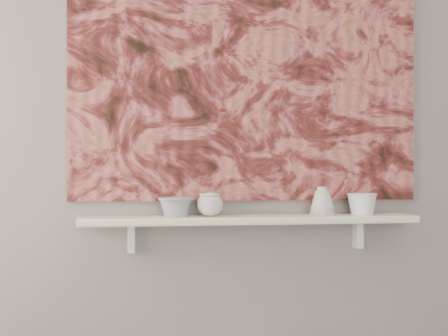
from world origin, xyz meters
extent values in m
plane|color=gray|center=(0.00, 1.60, 1.35)|extent=(3.60, 0.00, 3.60)
cube|color=silver|center=(0.00, 1.51, 0.92)|extent=(1.40, 0.18, 0.03)
cube|color=#F6E8A4|center=(0.00, 1.41, 0.92)|extent=(1.40, 0.01, 0.02)
cube|color=silver|center=(-0.49, 1.57, 0.84)|extent=(0.03, 0.06, 0.12)
cube|color=silver|center=(0.49, 1.57, 0.84)|extent=(0.03, 0.06, 0.12)
cube|color=maroon|center=(0.00, 1.59, 1.54)|extent=(1.50, 0.02, 1.10)
cube|color=black|center=(0.45, 1.57, 1.23)|extent=(0.09, 0.00, 0.08)
camera|label=1|loc=(-0.49, -1.04, 1.13)|focal=50.00mm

